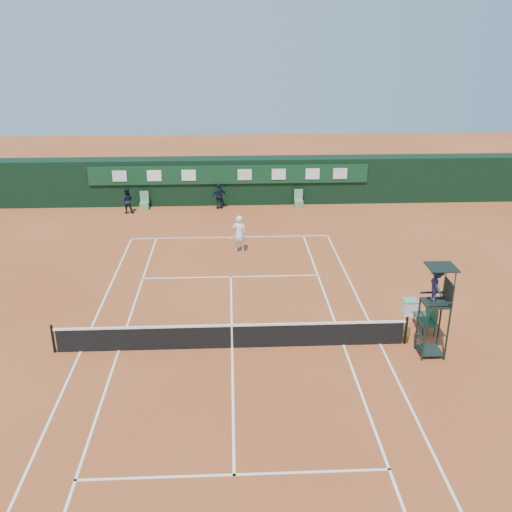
{
  "coord_description": "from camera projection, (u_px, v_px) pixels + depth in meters",
  "views": [
    {
      "loc": [
        0.01,
        -18.13,
        10.89
      ],
      "look_at": [
        1.16,
        6.0,
        1.2
      ],
      "focal_mm": 40.0,
      "sensor_mm": 36.0,
      "label": 1
    }
  ],
  "objects": [
    {
      "name": "tennis_bag",
      "position": [
        405.0,
        335.0,
        21.48
      ],
      "size": [
        0.58,
        0.81,
        0.28
      ],
      "primitive_type": "cube",
      "rotation": [
        0.0,
        0.0,
        -0.39
      ],
      "color": "black",
      "rests_on": "ground"
    },
    {
      "name": "cooler",
      "position": [
        410.0,
        307.0,
        23.21
      ],
      "size": [
        0.57,
        0.57,
        0.65
      ],
      "color": "silver",
      "rests_on": "ground"
    },
    {
      "name": "ball_kid_left",
      "position": [
        127.0,
        201.0,
        35.74
      ],
      "size": [
        0.82,
        0.66,
        1.63
      ],
      "primitive_type": "imported",
      "rotation": [
        0.0,
        0.0,
        3.19
      ],
      "color": "black",
      "rests_on": "ground"
    },
    {
      "name": "linesman_chair_left",
      "position": [
        144.0,
        204.0,
        36.71
      ],
      "size": [
        0.55,
        0.5,
        1.15
      ],
      "color": "#5E9167",
      "rests_on": "ground"
    },
    {
      "name": "tennis_net",
      "position": [
        232.0,
        336.0,
        20.68
      ],
      "size": [
        12.9,
        0.1,
        1.1
      ],
      "color": "black",
      "rests_on": "ground"
    },
    {
      "name": "ground",
      "position": [
        232.0,
        348.0,
        20.87
      ],
      "size": [
        90.0,
        90.0,
        0.0
      ],
      "primitive_type": "plane",
      "color": "#AE5329",
      "rests_on": "ground"
    },
    {
      "name": "tennis_ball",
      "position": [
        295.0,
        263.0,
        28.28
      ],
      "size": [
        0.06,
        0.06,
        0.06
      ],
      "primitive_type": "sphere",
      "color": "#D1EB36",
      "rests_on": "ground"
    },
    {
      "name": "ball_kid_right",
      "position": [
        219.0,
        196.0,
        36.61
      ],
      "size": [
        1.04,
        0.63,
        1.66
      ],
      "primitive_type": "imported",
      "rotation": [
        0.0,
        0.0,
        3.39
      ],
      "color": "black",
      "rests_on": "ground"
    },
    {
      "name": "court_lines",
      "position": [
        232.0,
        348.0,
        20.86
      ],
      "size": [
        11.05,
        23.85,
        0.01
      ],
      "color": "silver",
      "rests_on": "ground"
    },
    {
      "name": "player_bench",
      "position": [
        428.0,
        316.0,
        21.93
      ],
      "size": [
        0.56,
        1.2,
        1.1
      ],
      "color": "#1A4329",
      "rests_on": "ground"
    },
    {
      "name": "back_wall",
      "position": [
        229.0,
        180.0,
        37.68
      ],
      "size": [
        40.0,
        1.65,
        3.0
      ],
      "color": "black",
      "rests_on": "ground"
    },
    {
      "name": "umpire_chair",
      "position": [
        437.0,
        292.0,
        19.55
      ],
      "size": [
        0.96,
        0.95,
        3.42
      ],
      "color": "black",
      "rests_on": "ground"
    },
    {
      "name": "player",
      "position": [
        239.0,
        234.0,
        29.46
      ],
      "size": [
        0.75,
        0.52,
        1.98
      ],
      "primitive_type": "imported",
      "rotation": [
        0.0,
        0.0,
        3.07
      ],
      "color": "white",
      "rests_on": "ground"
    },
    {
      "name": "linesman_chair_right",
      "position": [
        299.0,
        202.0,
        37.16
      ],
      "size": [
        0.55,
        0.5,
        1.15
      ],
      "color": "#58875E",
      "rests_on": "ground"
    }
  ]
}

